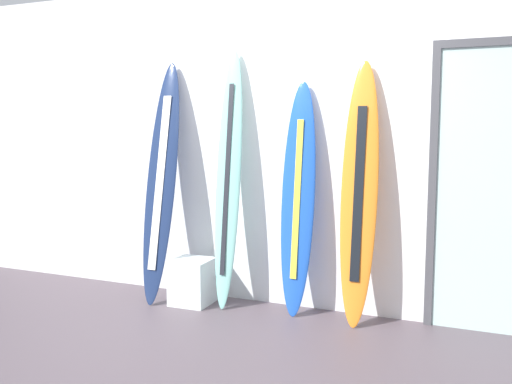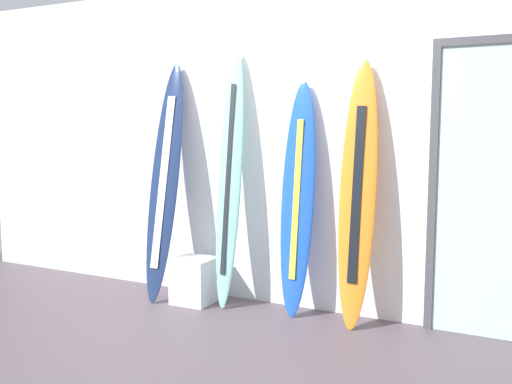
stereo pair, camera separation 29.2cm
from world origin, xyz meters
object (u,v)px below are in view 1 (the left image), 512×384
at_px(surfboard_sunset, 359,195).
at_px(surfboard_cobalt, 298,199).
at_px(display_block_left, 192,281).
at_px(surfboard_navy, 161,184).
at_px(surfboard_seafoam, 228,181).

bearing_deg(surfboard_sunset, surfboard_cobalt, 175.93).
distance_m(surfboard_sunset, display_block_left, 1.67).
bearing_deg(surfboard_navy, surfboard_seafoam, 7.10).
xyz_separation_m(surfboard_cobalt, surfboard_sunset, (0.51, -0.04, 0.06)).
bearing_deg(display_block_left, surfboard_navy, 177.33).
height_order(surfboard_seafoam, surfboard_cobalt, surfboard_seafoam).
xyz_separation_m(surfboard_navy, display_block_left, (0.31, -0.01, -0.85)).
bearing_deg(surfboard_navy, display_block_left, -2.67).
bearing_deg(surfboard_seafoam, surfboard_sunset, -0.33).
bearing_deg(surfboard_navy, surfboard_cobalt, 4.96).
bearing_deg(surfboard_seafoam, surfboard_navy, -172.90).
bearing_deg(display_block_left, surfboard_cobalt, 7.49).
distance_m(surfboard_seafoam, surfboard_sunset, 1.14).
height_order(surfboard_navy, display_block_left, surfboard_navy).
relative_size(surfboard_navy, surfboard_cobalt, 1.10).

